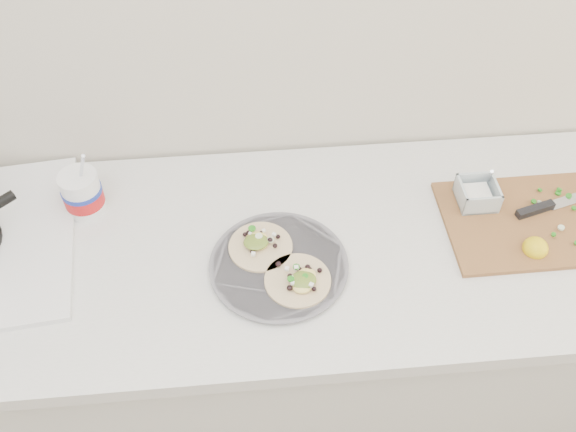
{
  "coord_description": "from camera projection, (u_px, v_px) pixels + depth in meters",
  "views": [
    {
      "loc": [
        0.15,
        0.48,
        2.05
      ],
      "look_at": [
        0.24,
        1.45,
        0.96
      ],
      "focal_mm": 40.0,
      "sensor_mm": 36.0,
      "label": 1
    }
  ],
  "objects": [
    {
      "name": "tub",
      "position": [
        82.0,
        190.0,
        1.51
      ],
      "size": [
        0.1,
        0.1,
        0.21
      ],
      "rotation": [
        0.0,
        0.0,
        -0.16
      ],
      "color": "white",
      "rests_on": "counter"
    },
    {
      "name": "counter",
      "position": [
        206.0,
        347.0,
        1.81
      ],
      "size": [
        2.44,
        0.66,
        0.9
      ],
      "color": "silver",
      "rests_on": "ground"
    },
    {
      "name": "cutboard",
      "position": [
        529.0,
        215.0,
        1.52
      ],
      "size": [
        0.42,
        0.29,
        0.07
      ],
      "rotation": [
        0.0,
        0.0,
        0.01
      ],
      "color": "brown",
      "rests_on": "counter"
    },
    {
      "name": "taco_plate",
      "position": [
        279.0,
        263.0,
        1.43
      ],
      "size": [
        0.31,
        0.31,
        0.04
      ],
      "rotation": [
        0.0,
        0.0,
        0.37
      ],
      "color": "slate",
      "rests_on": "counter"
    }
  ]
}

